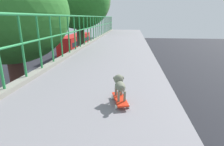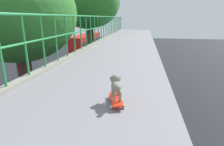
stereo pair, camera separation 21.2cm
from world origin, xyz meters
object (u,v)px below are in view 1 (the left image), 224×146
at_px(car_blue_seventh, 76,70).
at_px(city_bus, 76,44).
at_px(car_white_fifth, 43,97).
at_px(toy_skateboard, 120,99).
at_px(small_dog, 120,84).
at_px(car_grey_sixth, 32,80).

xyz_separation_m(car_blue_seventh, city_bus, (-3.65, 12.10, 1.32)).
relative_size(car_white_fifth, toy_skateboard, 7.45).
distance_m(toy_skateboard, small_dog, 0.23).
relative_size(city_bus, toy_skateboard, 23.14).
bearing_deg(small_dog, car_blue_seventh, 109.94).
relative_size(toy_skateboard, small_dog, 1.29).
xyz_separation_m(car_white_fifth, car_grey_sixth, (-3.00, 3.87, -0.01)).
bearing_deg(car_grey_sixth, city_bus, 91.15).
relative_size(car_white_fifth, car_grey_sixth, 0.92).
bearing_deg(toy_skateboard, car_white_fifth, 124.09).
xyz_separation_m(car_grey_sixth, small_dog, (9.52, -13.48, 4.92)).
bearing_deg(car_white_fifth, car_grey_sixth, 127.73).
bearing_deg(toy_skateboard, small_dog, 102.42).
bearing_deg(small_dog, toy_skateboard, -77.58).
height_order(car_white_fifth, toy_skateboard, toy_skateboard).
relative_size(car_white_fifth, city_bus, 0.32).
bearing_deg(city_bus, car_blue_seventh, -73.23).
distance_m(car_grey_sixth, small_dog, 17.22).
relative_size(car_grey_sixth, car_blue_seventh, 0.99).
relative_size(car_grey_sixth, toy_skateboard, 8.11).
xyz_separation_m(car_grey_sixth, car_blue_seventh, (3.33, 3.58, 0.06)).
height_order(car_grey_sixth, car_blue_seventh, car_blue_seventh).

